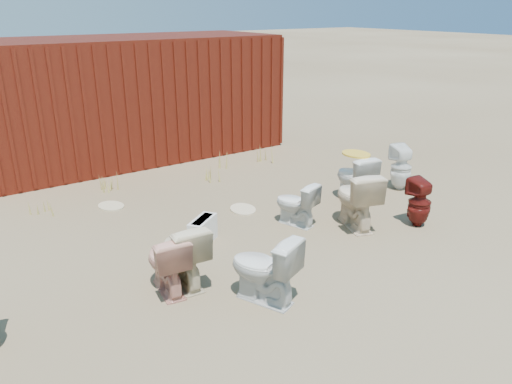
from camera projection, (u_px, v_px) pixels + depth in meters
ground at (281, 244)px, 6.65m from camera, size 100.00×100.00×0.00m
shipping_container at (130, 98)px, 10.24m from camera, size 6.00×2.40×2.40m
toilet_front_a at (264, 269)px, 5.24m from camera, size 0.70×0.87×0.77m
toilet_front_pink at (167, 262)px, 5.44m from camera, size 0.48×0.74×0.71m
toilet_front_c at (296, 204)px, 7.12m from camera, size 0.54×0.71×0.64m
toilet_front_maroon at (419, 203)px, 7.08m from camera, size 0.35×0.36×0.71m
toilet_back_beige_left at (183, 253)px, 5.57m from camera, size 0.50×0.79×0.77m
toilet_back_beige_right at (356, 199)px, 7.03m from camera, size 0.72×0.94×0.85m
toilet_back_yellowlid at (354, 178)px, 7.98m from camera, size 0.55×0.82×0.78m
toilet_back_e at (401, 167)px, 8.50m from camera, size 0.44×0.45×0.78m
yellow_lid at (356, 154)px, 7.84m from camera, size 0.39×0.49×0.02m
loose_tank at (203, 231)px, 6.61m from camera, size 0.52×0.45×0.35m
loose_lid_near at (243, 209)px, 7.74m from camera, size 0.46×0.55×0.02m
loose_lid_far at (111, 206)px, 7.86m from camera, size 0.48×0.55×0.02m
weed_clump_a at (43, 207)px, 7.49m from camera, size 0.36×0.36×0.26m
weed_clump_b at (210, 174)px, 8.97m from camera, size 0.32×0.32×0.28m
weed_clump_c at (265, 154)px, 9.98m from camera, size 0.36×0.36×0.36m
weed_clump_d at (108, 182)px, 8.54m from camera, size 0.30×0.30×0.29m
weed_clump_e at (222, 160)px, 9.70m from camera, size 0.34×0.34×0.31m
weed_clump_f at (408, 183)px, 8.59m from camera, size 0.28×0.28×0.23m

